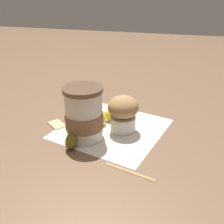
{
  "coord_description": "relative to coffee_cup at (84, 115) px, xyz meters",
  "views": [
    {
      "loc": [
        -0.58,
        -0.16,
        0.34
      ],
      "look_at": [
        0.0,
        0.0,
        0.05
      ],
      "focal_mm": 42.0,
      "sensor_mm": 36.0,
      "label": 1
    }
  ],
  "objects": [
    {
      "name": "wooden_stirrer",
      "position": [
        -0.1,
        -0.13,
        -0.06
      ],
      "size": [
        0.03,
        0.11,
        0.0
      ],
      "primitive_type": "cube",
      "rotation": [
        0.0,
        0.0,
        1.32
      ],
      "color": "tan",
      "rests_on": "ground_plane"
    },
    {
      "name": "coffee_cup",
      "position": [
        0.0,
        0.0,
        0.0
      ],
      "size": [
        0.09,
        0.09,
        0.13
      ],
      "color": "silver",
      "rests_on": "paper_napkin"
    },
    {
      "name": "banana",
      "position": [
        0.03,
        -0.0,
        -0.04
      ],
      "size": [
        0.2,
        0.12,
        0.03
      ],
      "color": "yellow",
      "rests_on": "paper_napkin"
    },
    {
      "name": "sugar_packet",
      "position": [
        0.04,
        0.1,
        -0.06
      ],
      "size": [
        0.06,
        0.06,
        0.01
      ],
      "primitive_type": "cube",
      "rotation": [
        0.0,
        0.0,
        0.9
      ],
      "color": "#E0B27F",
      "rests_on": "ground_plane"
    },
    {
      "name": "paper_napkin",
      "position": [
        0.06,
        -0.05,
        -0.06
      ],
      "size": [
        0.31,
        0.31,
        0.0
      ],
      "primitive_type": "cube",
      "rotation": [
        0.0,
        0.0,
        -0.25
      ],
      "color": "white",
      "rests_on": "ground_plane"
    },
    {
      "name": "ground_plane",
      "position": [
        0.06,
        -0.05,
        -0.06
      ],
      "size": [
        3.0,
        3.0,
        0.0
      ],
      "primitive_type": "plane",
      "color": "brown"
    },
    {
      "name": "muffin",
      "position": [
        0.06,
        -0.08,
        -0.01
      ],
      "size": [
        0.08,
        0.08,
        0.09
      ],
      "color": "white",
      "rests_on": "paper_napkin"
    }
  ]
}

